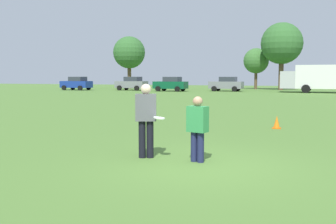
{
  "coord_description": "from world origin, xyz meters",
  "views": [
    {
      "loc": [
        2.07,
        -8.36,
        1.97
      ],
      "look_at": [
        -1.14,
        1.07,
        1.06
      ],
      "focal_mm": 42.51,
      "sensor_mm": 36.0,
      "label": 1
    }
  ],
  "objects_px": {
    "traffic_cone": "(277,122)",
    "frisbee": "(159,118)",
    "player_thrower": "(146,116)",
    "parked_car_mid_left": "(132,83)",
    "parked_car_near_left": "(77,83)",
    "parked_car_center": "(171,84)",
    "box_truck": "(321,78)",
    "player_defender": "(197,126)",
    "parked_car_mid_right": "(227,84)"
  },
  "relations": [
    {
      "from": "frisbee",
      "to": "parked_car_near_left",
      "type": "xyz_separation_m",
      "value": [
        -26.26,
        38.91,
        -0.07
      ]
    },
    {
      "from": "frisbee",
      "to": "parked_car_mid_right",
      "type": "relative_size",
      "value": 0.06
    },
    {
      "from": "traffic_cone",
      "to": "parked_car_mid_right",
      "type": "relative_size",
      "value": 0.11
    },
    {
      "from": "parked_car_mid_left",
      "to": "traffic_cone",
      "type": "bearing_deg",
      "value": -58.25
    },
    {
      "from": "frisbee",
      "to": "traffic_cone",
      "type": "relative_size",
      "value": 0.56
    },
    {
      "from": "traffic_cone",
      "to": "frisbee",
      "type": "bearing_deg",
      "value": -108.67
    },
    {
      "from": "frisbee",
      "to": "parked_car_center",
      "type": "distance_m",
      "value": 41.22
    },
    {
      "from": "box_truck",
      "to": "frisbee",
      "type": "bearing_deg",
      "value": -97.16
    },
    {
      "from": "frisbee",
      "to": "parked_car_center",
      "type": "xyz_separation_m",
      "value": [
        -12.75,
        39.2,
        -0.07
      ]
    },
    {
      "from": "parked_car_near_left",
      "to": "frisbee",
      "type": "bearing_deg",
      "value": -55.99
    },
    {
      "from": "parked_car_near_left",
      "to": "parked_car_mid_left",
      "type": "bearing_deg",
      "value": 13.37
    },
    {
      "from": "traffic_cone",
      "to": "parked_car_mid_left",
      "type": "relative_size",
      "value": 0.11
    },
    {
      "from": "parked_car_mid_right",
      "to": "parked_car_center",
      "type": "bearing_deg",
      "value": -160.36
    },
    {
      "from": "parked_car_center",
      "to": "frisbee",
      "type": "bearing_deg",
      "value": -71.98
    },
    {
      "from": "parked_car_mid_right",
      "to": "player_thrower",
      "type": "bearing_deg",
      "value": -82.16
    },
    {
      "from": "traffic_cone",
      "to": "box_truck",
      "type": "xyz_separation_m",
      "value": [
        2.82,
        33.7,
        1.52
      ]
    },
    {
      "from": "player_defender",
      "to": "parked_car_center",
      "type": "bearing_deg",
      "value": 109.23
    },
    {
      "from": "player_thrower",
      "to": "traffic_cone",
      "type": "xyz_separation_m",
      "value": [
        2.64,
        6.49,
        -0.77
      ]
    },
    {
      "from": "parked_car_mid_left",
      "to": "parked_car_mid_right",
      "type": "xyz_separation_m",
      "value": [
        12.73,
        0.89,
        0.0
      ]
    },
    {
      "from": "frisbee",
      "to": "parked_car_mid_left",
      "type": "xyz_separation_m",
      "value": [
        -18.82,
        40.68,
        -0.07
      ]
    },
    {
      "from": "player_thrower",
      "to": "parked_car_center",
      "type": "relative_size",
      "value": 0.41
    },
    {
      "from": "traffic_cone",
      "to": "parked_car_mid_left",
      "type": "distance_m",
      "value": 40.03
    },
    {
      "from": "parked_car_near_left",
      "to": "parked_car_mid_left",
      "type": "height_order",
      "value": "same"
    },
    {
      "from": "frisbee",
      "to": "traffic_cone",
      "type": "xyz_separation_m",
      "value": [
        2.24,
        6.64,
        -0.76
      ]
    },
    {
      "from": "player_defender",
      "to": "frisbee",
      "type": "bearing_deg",
      "value": -174.04
    },
    {
      "from": "parked_car_center",
      "to": "player_thrower",
      "type": "bearing_deg",
      "value": -72.44
    },
    {
      "from": "traffic_cone",
      "to": "parked_car_near_left",
      "type": "height_order",
      "value": "parked_car_near_left"
    },
    {
      "from": "parked_car_mid_left",
      "to": "parked_car_mid_right",
      "type": "height_order",
      "value": "same"
    },
    {
      "from": "traffic_cone",
      "to": "parked_car_mid_right",
      "type": "distance_m",
      "value": 35.91
    },
    {
      "from": "parked_car_near_left",
      "to": "player_thrower",
      "type": "bearing_deg",
      "value": -56.28
    },
    {
      "from": "traffic_cone",
      "to": "parked_car_center",
      "type": "xyz_separation_m",
      "value": [
        -14.99,
        32.55,
        0.69
      ]
    },
    {
      "from": "player_defender",
      "to": "parked_car_center",
      "type": "distance_m",
      "value": 41.41
    },
    {
      "from": "player_thrower",
      "to": "frisbee",
      "type": "bearing_deg",
      "value": -21.34
    },
    {
      "from": "player_thrower",
      "to": "parked_car_near_left",
      "type": "height_order",
      "value": "parked_car_near_left"
    },
    {
      "from": "player_thrower",
      "to": "box_truck",
      "type": "bearing_deg",
      "value": 82.27
    },
    {
      "from": "frisbee",
      "to": "box_truck",
      "type": "bearing_deg",
      "value": 82.84
    },
    {
      "from": "parked_car_near_left",
      "to": "box_truck",
      "type": "xyz_separation_m",
      "value": [
        31.32,
        1.44,
        0.83
      ]
    },
    {
      "from": "traffic_cone",
      "to": "box_truck",
      "type": "relative_size",
      "value": 0.06
    },
    {
      "from": "parked_car_mid_right",
      "to": "box_truck",
      "type": "relative_size",
      "value": 0.5
    },
    {
      "from": "traffic_cone",
      "to": "parked_car_near_left",
      "type": "relative_size",
      "value": 0.11
    },
    {
      "from": "player_defender",
      "to": "parked_car_mid_right",
      "type": "xyz_separation_m",
      "value": [
        -6.98,
        41.48,
        0.09
      ]
    },
    {
      "from": "parked_car_center",
      "to": "box_truck",
      "type": "xyz_separation_m",
      "value": [
        17.81,
        1.15,
        0.83
      ]
    },
    {
      "from": "traffic_cone",
      "to": "parked_car_center",
      "type": "relative_size",
      "value": 0.11
    },
    {
      "from": "parked_car_mid_right",
      "to": "parked_car_near_left",
      "type": "bearing_deg",
      "value": -172.48
    },
    {
      "from": "frisbee",
      "to": "parked_car_near_left",
      "type": "distance_m",
      "value": 46.94
    },
    {
      "from": "player_defender",
      "to": "parked_car_mid_left",
      "type": "distance_m",
      "value": 45.12
    },
    {
      "from": "parked_car_center",
      "to": "traffic_cone",
      "type": "bearing_deg",
      "value": -65.27
    },
    {
      "from": "player_thrower",
      "to": "frisbee",
      "type": "xyz_separation_m",
      "value": [
        0.39,
        -0.15,
        -0.01
      ]
    },
    {
      "from": "player_thrower",
      "to": "parked_car_mid_right",
      "type": "xyz_separation_m",
      "value": [
        -5.7,
        41.42,
        -0.08
      ]
    },
    {
      "from": "player_defender",
      "to": "parked_car_near_left",
      "type": "distance_m",
      "value": 47.37
    }
  ]
}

